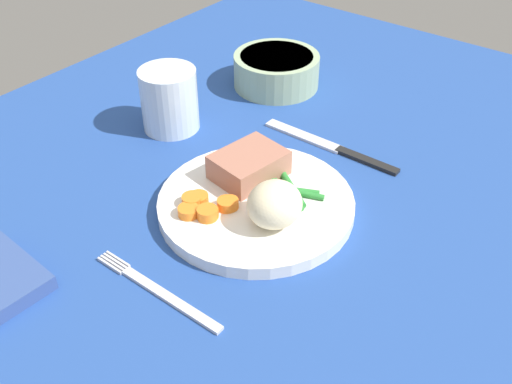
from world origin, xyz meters
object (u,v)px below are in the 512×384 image
fork (158,291)px  water_glass (170,103)px  knife (333,147)px  dinner_plate (256,204)px  salad_bowl (276,69)px  meat_portion (248,165)px

fork → water_glass: 32.06cm
knife → water_glass: water_glass is taller
dinner_plate → salad_bowl: bearing=31.9°
fork → knife: 33.02cm
knife → water_glass: (-9.23, 21.21, 3.58)cm
dinner_plate → knife: (16.62, -0.29, -0.60)cm
dinner_plate → salad_bowl: 31.57cm
meat_portion → knife: bearing=-16.1°
fork → salad_bowl: salad_bowl is taller
fork → salad_bowl: bearing=20.9°
meat_portion → salad_bowl: size_ratio=0.62×
fork → meat_portion: bearing=10.8°
dinner_plate → meat_portion: bearing=49.4°
meat_portion → fork: 20.11cm
knife → salad_bowl: size_ratio=1.53×
dinner_plate → fork: dinner_plate is taller
dinner_plate → knife: size_ratio=1.12×
water_glass → salad_bowl: water_glass is taller
meat_portion → dinner_plate: bearing=-130.6°
fork → knife: size_ratio=0.81×
water_glass → salad_bowl: size_ratio=0.65×
dinner_plate → meat_portion: (3.11, 3.62, 2.39)cm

